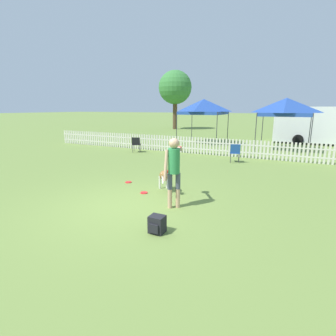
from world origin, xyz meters
TOP-DOWN VIEW (x-y plane):
  - ground_plane at (0.00, 0.00)m, footprint 240.00×240.00m
  - handler_person at (1.08, 0.50)m, footprint 0.54×1.11m
  - leaping_dog at (0.32, 1.50)m, footprint 0.81×1.01m
  - frisbee_near_handler at (-1.21, 1.81)m, footprint 0.21×0.21m
  - frisbee_near_dog at (-0.16, 1.10)m, footprint 0.21×0.21m
  - backpack_on_grass at (1.37, -0.88)m, footprint 0.30×0.29m
  - picket_fence at (0.00, 8.06)m, footprint 22.08×0.04m
  - folding_chair_blue_left at (-4.31, 6.99)m, footprint 0.59×0.61m
  - folding_chair_center at (1.19, 6.63)m, footprint 0.53×0.54m
  - canopy_tent_main at (2.86, 11.49)m, footprint 2.76×2.76m
  - canopy_tent_secondary at (-2.30, 12.23)m, footprint 2.79×2.79m
  - equipment_trailer at (4.15, 15.59)m, footprint 5.08×2.57m
  - tree_left_grove at (-9.36, 22.67)m, footprint 3.72×3.72m

SIDE VIEW (x-z plane):
  - ground_plane at x=0.00m, z-range 0.00..0.00m
  - frisbee_near_handler at x=-1.21m, z-range 0.00..0.02m
  - frisbee_near_dog at x=-0.16m, z-range 0.00..0.02m
  - backpack_on_grass at x=1.37m, z-range 0.00..0.35m
  - picket_fence at x=0.00m, z-range 0.00..0.89m
  - leaping_dog at x=0.32m, z-range 0.11..0.88m
  - folding_chair_blue_left at x=-4.31m, z-range 0.08..0.93m
  - folding_chair_center at x=1.19m, z-range 0.09..0.94m
  - handler_person at x=1.08m, z-range 0.22..1.95m
  - equipment_trailer at x=4.15m, z-range 0.07..2.56m
  - canopy_tent_main at x=2.86m, z-range 0.97..3.94m
  - canopy_tent_secondary at x=-2.30m, z-range 0.98..3.98m
  - tree_left_grove at x=-9.36m, z-range 1.35..7.86m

